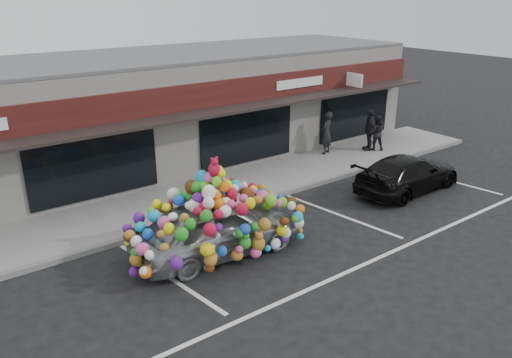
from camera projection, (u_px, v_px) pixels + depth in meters
ground at (274, 243)px, 13.93m from camera, size 90.00×90.00×0.00m
shop_building at (141, 112)px, 19.50m from camera, size 24.00×7.20×4.31m
sidewalk at (201, 196)px, 16.90m from camera, size 26.00×3.00×0.15m
kerb at (225, 211)px, 15.78m from camera, size 26.00×0.18×0.16m
parking_stripe_left at (168, 276)px, 12.29m from camera, size 0.73×4.37×0.01m
parking_stripe_mid at (340, 215)px, 15.64m from camera, size 0.73×4.37×0.01m
parking_stripe_right at (442, 179)px, 18.65m from camera, size 0.73×4.37×0.01m
lane_line at (386, 254)px, 13.32m from camera, size 14.00×0.12×0.01m
toy_car at (216, 221)px, 13.05m from camera, size 3.25×4.90×2.79m
black_sedan at (408, 173)px, 17.35m from camera, size 1.92×4.44×1.27m
pedestrian_a at (326, 133)px, 20.76m from camera, size 0.77×0.66×1.80m
pedestrian_b at (376, 133)px, 21.29m from camera, size 0.94×0.92×1.53m
pedestrian_c at (369, 130)px, 21.23m from camera, size 1.12×0.96×1.80m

